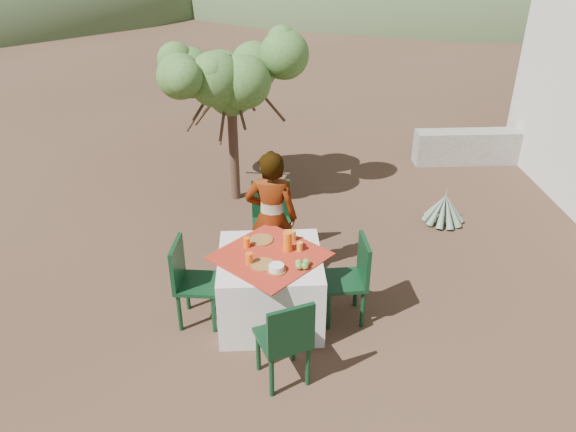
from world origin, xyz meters
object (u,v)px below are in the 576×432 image
object	(u,v)px
chair_far	(271,218)
person	(272,218)
chair_right	(352,276)
shrub_tree	(236,84)
chair_near	(286,339)
agave	(444,209)
table	(270,287)
chair_left	(190,279)
juice_pitcher	(288,241)

from	to	relation	value
chair_far	person	world-z (taller)	person
chair_far	chair_right	size ratio (longest dim) A/B	1.07
chair_right	shrub_tree	world-z (taller)	shrub_tree
chair_near	agave	bearing A→B (deg)	-148.13
table	chair_right	size ratio (longest dim) A/B	1.42
chair_near	chair_right	distance (m)	1.15
chair_near	chair_left	distance (m)	1.31
chair_near	agave	size ratio (longest dim) A/B	1.55
chair_near	chair_right	world-z (taller)	same
chair_far	chair_near	xyz separation A→B (m)	(0.07, -2.08, -0.03)
shrub_tree	juice_pitcher	world-z (taller)	shrub_tree
table	chair_right	xyz separation A→B (m)	(0.82, -0.03, 0.13)
person	agave	distance (m)	2.69
chair_far	chair_left	xyz separation A→B (m)	(-0.84, -1.14, -0.03)
agave	person	bearing A→B (deg)	-153.04
table	chair_far	size ratio (longest dim) A/B	1.33
shrub_tree	agave	distance (m)	3.27
agave	chair_far	bearing A→B (deg)	-162.27
shrub_tree	agave	xyz separation A→B (m)	(2.76, -0.95, -1.47)
chair_near	person	xyz separation A→B (m)	(-0.08, 1.63, 0.28)
juice_pitcher	shrub_tree	bearing A→B (deg)	101.57
chair_near	juice_pitcher	world-z (taller)	juice_pitcher
person	chair_right	bearing A→B (deg)	146.15
person	table	bearing A→B (deg)	96.21
chair_left	chair_far	bearing A→B (deg)	-29.54
chair_left	shrub_tree	xyz separation A→B (m)	(0.42, 2.84, 1.16)
table	chair_near	size ratio (longest dim) A/B	1.42
person	shrub_tree	distance (m)	2.35
chair_left	agave	bearing A→B (deg)	-52.46
chair_far	person	distance (m)	0.51
chair_left	juice_pitcher	xyz separation A→B (m)	(0.98, 0.08, 0.35)
agave	juice_pitcher	distance (m)	2.92
chair_left	person	size ratio (longest dim) A/B	0.59
table	chair_left	world-z (taller)	chair_left
chair_near	agave	distance (m)	3.63
chair_far	shrub_tree	xyz separation A→B (m)	(-0.42, 1.69, 1.13)
juice_pitcher	chair_near	bearing A→B (deg)	-93.71
chair_left	person	distance (m)	1.12
chair_far	chair_left	distance (m)	1.42
chair_right	person	world-z (taller)	person
table	chair_far	xyz separation A→B (m)	(0.04, 1.14, 0.16)
person	agave	world-z (taller)	person
chair_right	juice_pitcher	distance (m)	0.74
shrub_tree	juice_pitcher	distance (m)	2.92
chair_far	juice_pitcher	world-z (taller)	chair_far
chair_near	shrub_tree	size ratio (longest dim) A/B	0.43
person	shrub_tree	size ratio (longest dim) A/B	0.74
chair_far	person	bearing A→B (deg)	-92.00
chair_far	chair_near	bearing A→B (deg)	-89.09
chair_near	chair_far	bearing A→B (deg)	-107.41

